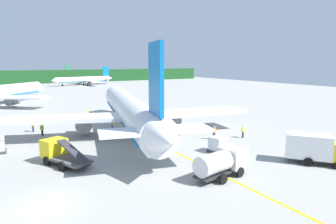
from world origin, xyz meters
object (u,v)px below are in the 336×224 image
airliner_distant (54,76)px  service_truck_catering (60,152)px  airliner_far_taxiway (84,80)px  service_truck_baggage (317,148)px  crew_loader_right (214,132)px  crew_supervisor (42,129)px  cargo_container_mid (218,145)px  crew_marshaller (33,125)px  airliner_foreground (130,110)px  crew_loader_left (243,131)px  service_truck_pushback (221,162)px

airliner_distant → service_truck_catering: size_ratio=4.00×
service_truck_catering → airliner_far_taxiway: bearing=73.7°
airliner_far_taxiway → service_truck_catering: (-30.48, -104.33, -1.18)m
airliner_distant → service_truck_baggage: airliner_distant is taller
crew_loader_right → crew_supervisor: size_ratio=1.10×
service_truck_baggage → cargo_container_mid: 10.04m
airliner_distant → service_truck_catering: 154.03m
crew_loader_right → crew_marshaller: bearing=140.0°
crew_supervisor → service_truck_baggage: bearing=-50.6°
airliner_foreground → cargo_container_mid: airliner_foreground is taller
airliner_far_taxiway → crew_loader_left: 106.31m
crew_loader_left → crew_loader_right: bearing=161.1°
service_truck_pushback → crew_loader_right: 13.18m
airliner_foreground → airliner_far_taxiway: (19.12, 95.64, -1.03)m
service_truck_baggage → cargo_container_mid: size_ratio=2.96×
airliner_far_taxiway → crew_marshaller: size_ratio=16.34×
airliner_foreground → service_truck_baggage: size_ratio=6.79×
service_truck_pushback → service_truck_catering: bearing=136.6°
crew_loader_right → airliner_foreground: bearing=131.8°
crew_loader_left → crew_loader_right: (-3.90, 1.34, 0.11)m
service_truck_pushback → cargo_container_mid: bearing=52.0°
airliner_foreground → crew_supervisor: size_ratio=25.35×
crew_marshaller → service_truck_catering: bearing=-87.8°
airliner_far_taxiway → crew_marshaller: 93.19m
airliner_far_taxiway → airliner_distant: (-4.46, 47.48, 0.16)m
airliner_distant → service_truck_catering: airliner_distant is taller
airliner_distant → crew_supervisor: (-25.82, -138.29, -1.57)m
service_truck_pushback → crew_loader_right: (7.87, 10.56, -0.33)m
service_truck_catering → airliner_foreground: bearing=37.4°
airliner_distant → crew_loader_left: size_ratio=15.68×
crew_loader_left → service_truck_catering: bearing=175.8°
airliner_foreground → crew_loader_right: (8.11, -9.08, -2.33)m
cargo_container_mid → airliner_foreground: bearing=109.4°
crew_supervisor → airliner_distant: bearing=79.4°
airliner_far_taxiway → crew_supervisor: (-30.27, -90.81, -1.41)m
crew_marshaller → crew_loader_left: (24.01, -18.22, -0.11)m
airliner_distant → crew_marshaller: size_ratio=14.22×
service_truck_baggage → cargo_container_mid: (-5.91, 8.08, -0.74)m
airliner_far_taxiway → service_truck_catering: bearing=-106.3°
airliner_foreground → crew_marshaller: (-12.00, 7.80, -2.34)m
airliner_foreground → crew_supervisor: airliner_foreground is taller
service_truck_baggage → crew_marshaller: (-22.74, 29.64, -0.57)m
airliner_foreground → crew_supervisor: 12.40m
cargo_container_mid → crew_loader_right: 5.71m
service_truck_pushback → crew_loader_left: service_truck_pushback is taller
service_truck_catering → crew_marshaller: (-0.64, 16.49, -0.14)m
service_truck_catering → crew_supervisor: (0.21, 13.52, -0.23)m
crew_loader_left → crew_supervisor: size_ratio=0.99×
service_truck_catering → crew_marshaller: bearing=92.2°
crew_marshaller → crew_loader_left: 30.15m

